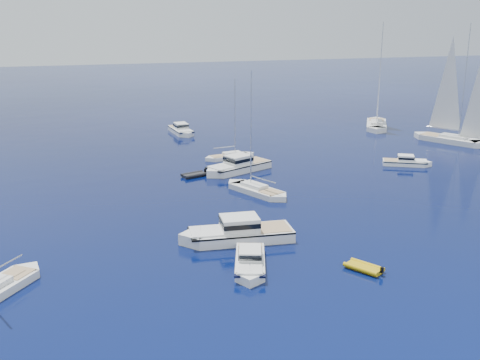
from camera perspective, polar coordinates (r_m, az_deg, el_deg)
name	(u,v)px	position (r m, az deg, el deg)	size (l,w,h in m)	color
ground	(351,304)	(42.76, 10.85, -11.80)	(400.00, 400.00, 0.00)	#081652
motor_cruiser_left	(250,268)	(47.37, 0.99, -8.60)	(2.38, 7.78, 2.04)	silver
motor_cruiser_centre	(237,241)	(52.67, -0.28, -5.95)	(3.38, 11.06, 2.90)	silver
motor_cruiser_far_r	(406,165)	(81.04, 15.98, 1.40)	(2.10, 6.85, 1.80)	white
motor_cruiser_distant	(237,171)	(74.94, -0.28, 0.85)	(3.17, 10.35, 2.72)	silver
motor_cruiser_horizon	(181,133)	(98.93, -5.76, 4.56)	(2.62, 8.57, 2.25)	white
sailboat_mid_r	(256,193)	(66.11, 1.63, -1.28)	(2.52, 9.69, 14.25)	silver
sailboat_centre	(230,158)	(81.55, -0.99, 2.12)	(2.04, 7.84, 11.52)	white
sailboat_sails_r	(450,142)	(97.40, 19.88, 3.49)	(3.34, 12.85, 18.89)	silver
sailboat_sails_far	(376,127)	(106.48, 13.20, 5.05)	(3.33, 12.80, 18.82)	silver
tender_yellow	(364,270)	(47.98, 12.02, -8.63)	(1.78, 3.15, 0.95)	#C09B0B
tender_grey_far	(194,177)	(72.83, -4.51, 0.34)	(1.82, 3.24, 0.95)	black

